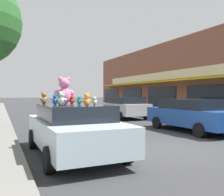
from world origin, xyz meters
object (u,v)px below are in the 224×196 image
object	(u,v)px
teddy_bear_giant	(64,91)
teddy_bear_orange	(87,100)
teddy_bear_teal	(79,100)
parked_car_far_center	(193,114)
teddy_bear_cream	(95,101)
plush_art_car	(74,128)
teddy_bear_brown	(44,98)
teddy_bear_red	(72,100)
parked_car_far_right	(125,107)
teddy_bear_green	(60,99)
teddy_bear_blue	(55,99)
teddy_bear_white	(62,99)

from	to	relation	value
teddy_bear_giant	teddy_bear_orange	distance (m)	1.46
teddy_bear_teal	parked_car_far_center	distance (m)	6.50
teddy_bear_cream	teddy_bear_orange	distance (m)	0.96
plush_art_car	teddy_bear_brown	xyz separation A→B (m)	(-0.71, 0.74, 0.85)
teddy_bear_giant	teddy_bear_teal	distance (m)	0.53
teddy_bear_giant	parked_car_far_center	bearing A→B (deg)	-165.54
plush_art_car	teddy_bear_cream	size ratio (longest dim) A/B	19.75
teddy_bear_orange	teddy_bear_red	size ratio (longest dim) A/B	1.20
teddy_bear_red	parked_car_far_right	bearing A→B (deg)	-93.69
parked_car_far_center	parked_car_far_right	world-z (taller)	parked_car_far_right
teddy_bear_green	teddy_bear_blue	distance (m)	0.35
teddy_bear_orange	parked_car_far_center	xyz separation A→B (m)	(6.29, 3.20, -0.78)
teddy_bear_teal	teddy_bear_red	size ratio (longest dim) A/B	0.92
plush_art_car	teddy_bear_red	xyz separation A→B (m)	(0.04, 0.33, 0.80)
plush_art_car	teddy_bear_teal	size ratio (longest dim) A/B	18.16
teddy_bear_teal	teddy_bear_brown	xyz separation A→B (m)	(-0.93, 0.57, 0.06)
parked_car_far_center	teddy_bear_brown	bearing A→B (deg)	-168.47
teddy_bear_orange	teddy_bear_white	bearing A→B (deg)	-56.74
plush_art_car	teddy_bear_red	size ratio (longest dim) A/B	16.71
teddy_bear_orange	parked_car_far_right	distance (m)	11.93
parked_car_far_right	teddy_bear_green	bearing A→B (deg)	-126.47
teddy_bear_orange	parked_car_far_right	xyz separation A→B (m)	(6.29, 10.11, -0.76)
teddy_bear_giant	parked_car_far_center	world-z (taller)	teddy_bear_giant
teddy_bear_green	teddy_bear_blue	size ratio (longest dim) A/B	1.17
teddy_bear_orange	teddy_bear_brown	world-z (taller)	teddy_bear_brown
teddy_bear_blue	teddy_bear_giant	bearing A→B (deg)	-108.02
teddy_bear_green	parked_car_far_right	size ratio (longest dim) A/B	0.09
teddy_bear_teal	teddy_bear_red	bearing A→B (deg)	7.57
teddy_bear_green	parked_car_far_center	xyz separation A→B (m)	(6.76, 2.23, -0.80)
plush_art_car	teddy_bear_giant	bearing A→B (deg)	112.36
teddy_bear_orange	teddy_bear_blue	distance (m)	1.41
teddy_bear_brown	teddy_bear_red	size ratio (longest dim) A/B	1.37
teddy_bear_giant	teddy_bear_orange	world-z (taller)	teddy_bear_giant
teddy_bear_green	teddy_bear_white	size ratio (longest dim) A/B	0.97
teddy_bear_white	teddy_bear_blue	size ratio (longest dim) A/B	1.21
teddy_bear_teal	teddy_bear_blue	xyz separation A→B (m)	(-0.69, 0.12, 0.03)
plush_art_car	teddy_bear_teal	world-z (taller)	teddy_bear_teal
teddy_bear_green	teddy_bear_teal	bearing A→B (deg)	134.14
parked_car_far_right	parked_car_far_center	bearing A→B (deg)	-90.00
teddy_bear_giant	plush_art_car	bearing A→B (deg)	111.98
teddy_bear_orange	parked_car_far_right	size ratio (longest dim) A/B	0.08
teddy_bear_teal	teddy_bear_brown	world-z (taller)	teddy_bear_brown
teddy_bear_white	parked_car_far_center	size ratio (longest dim) A/B	0.08
teddy_bear_green	teddy_bear_white	distance (m)	0.43
teddy_bear_giant	teddy_bear_blue	xyz separation A→B (m)	(-0.30, -0.11, -0.24)
parked_car_far_right	teddy_bear_teal	bearing A→B (deg)	-124.51
teddy_bear_green	parked_car_far_center	bearing A→B (deg)	132.88
teddy_bear_brown	teddy_bear_teal	bearing A→B (deg)	121.68
teddy_bear_giant	teddy_bear_teal	world-z (taller)	teddy_bear_giant
plush_art_car	teddy_bear_teal	distance (m)	0.84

